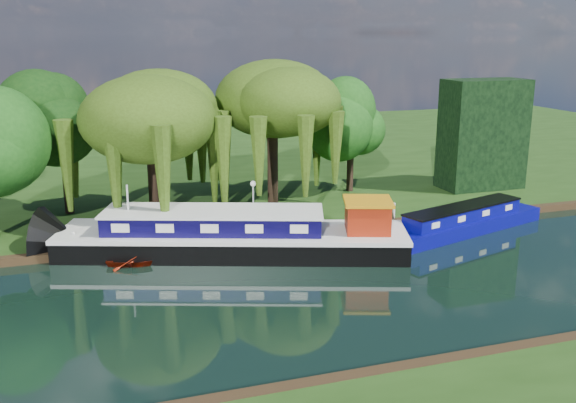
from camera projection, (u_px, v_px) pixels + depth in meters
name	position (u px, v px, depth m)	size (l,w,h in m)	color
ground	(303.00, 293.00, 29.76)	(120.00, 120.00, 0.00)	black
far_bank	(184.00, 157.00, 60.95)	(120.00, 52.00, 0.45)	#19360E
dutch_barge	(236.00, 236.00, 34.87)	(19.20, 10.18, 3.98)	black
narrowboat	(463.00, 222.00, 38.51)	(12.56, 5.68, 1.82)	#06076D
red_dinghy	(137.00, 264.00, 33.49)	(2.18, 3.05, 0.63)	maroon
willow_left	(150.00, 119.00, 38.13)	(7.22, 7.22, 8.65)	black
willow_right	(272.00, 111.00, 41.39)	(7.13, 7.13, 8.68)	black
tree_far_mid	(62.00, 124.00, 39.84)	(5.08, 5.08, 8.31)	black
tree_far_right	(351.00, 124.00, 45.89)	(4.34, 4.34, 7.10)	black
conifer_hedge	(483.00, 134.00, 47.21)	(6.00, 3.00, 8.00)	black
lamppost	(253.00, 190.00, 38.94)	(0.36, 0.36, 2.56)	silver
mooring_posts	(246.00, 224.00, 37.09)	(19.16, 0.16, 1.00)	silver
reeds_near	(536.00, 331.00, 24.73)	(33.70, 1.50, 1.10)	#1B4A13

